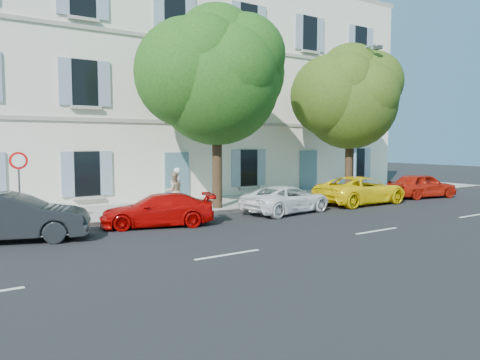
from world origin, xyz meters
TOP-DOWN VIEW (x-y plane):
  - ground at (0.00, 0.00)m, footprint 90.00×90.00m
  - sidewalk at (0.00, 4.45)m, footprint 36.00×4.50m
  - kerb at (0.00, 2.28)m, footprint 36.00×0.16m
  - building at (0.00, 10.20)m, footprint 28.00×7.00m
  - car_dark_sedan at (-10.48, 1.07)m, footprint 4.72×2.96m
  - car_red_coupe at (-5.77, 1.01)m, footprint 4.33×2.82m
  - car_white_coupe at (0.09, 0.87)m, footprint 4.40×2.48m
  - car_yellow_supercar at (4.92, 1.04)m, footprint 4.89×2.26m
  - car_red_hatchback at (9.63, 0.94)m, footprint 4.14×2.21m
  - tree_left at (-2.07, 2.99)m, footprint 5.43×5.43m
  - tree_right at (6.38, 3.21)m, footprint 5.05×5.05m
  - road_sign at (-10.00, 2.66)m, footprint 0.58×0.18m
  - street_lamp at (6.26, 2.52)m, footprint 0.39×1.65m
  - pedestrian_a at (-3.53, 4.01)m, footprint 0.74×0.61m
  - pedestrian_b at (-3.93, 3.44)m, footprint 0.83×0.68m

SIDE VIEW (x-z plane):
  - ground at x=0.00m, z-range 0.00..0.00m
  - sidewalk at x=0.00m, z-range 0.00..0.15m
  - kerb at x=0.00m, z-range 0.00..0.16m
  - car_white_coupe at x=0.09m, z-range 0.00..1.16m
  - car_red_coupe at x=-5.77m, z-range 0.00..1.17m
  - car_red_hatchback at x=9.63m, z-range 0.00..1.34m
  - car_yellow_supercar at x=4.92m, z-range 0.00..1.36m
  - car_dark_sedan at x=-10.48m, z-range 0.00..1.47m
  - pedestrian_b at x=-3.93m, z-range 0.15..1.74m
  - pedestrian_a at x=-3.53m, z-range 0.15..1.89m
  - road_sign at x=-10.00m, z-range 0.71..3.24m
  - street_lamp at x=6.26m, z-range 0.66..8.37m
  - tree_right at x=6.38m, z-range 1.25..9.02m
  - tree_left at x=-2.07m, z-range 1.36..9.78m
  - building at x=0.00m, z-range 0.00..12.00m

